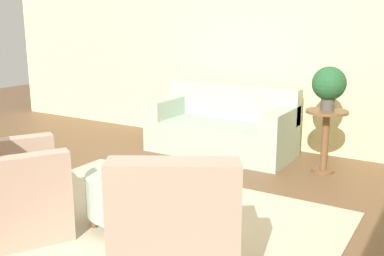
# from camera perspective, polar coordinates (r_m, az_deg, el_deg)

# --- Properties ---
(ground_plane) EXTENTS (16.00, 16.00, 0.00)m
(ground_plane) POSITION_cam_1_polar(r_m,az_deg,el_deg) (3.94, -6.15, -12.03)
(ground_plane) COLOR brown
(wall_back) EXTENTS (9.71, 0.12, 2.80)m
(wall_back) POSITION_cam_1_polar(r_m,az_deg,el_deg) (6.13, 10.44, 10.52)
(wall_back) COLOR beige
(wall_back) RESTS_ON ground_plane
(rug) EXTENTS (3.15, 2.38, 0.01)m
(rug) POSITION_cam_1_polar(r_m,az_deg,el_deg) (3.94, -6.15, -11.96)
(rug) COLOR beige
(rug) RESTS_ON ground_plane
(couch) EXTENTS (1.86, 0.87, 0.86)m
(couch) POSITION_cam_1_polar(r_m,az_deg,el_deg) (5.88, 3.89, -0.07)
(couch) COLOR #9EB29E
(couch) RESTS_ON ground_plane
(armchair_left) EXTENTS (1.02, 1.05, 0.96)m
(armchair_left) POSITION_cam_1_polar(r_m,az_deg,el_deg) (3.87, -22.67, -7.44)
(armchair_left) COLOR tan
(armchair_left) RESTS_ON rug
(armchair_right) EXTENTS (1.02, 1.05, 0.96)m
(armchair_right) POSITION_cam_1_polar(r_m,az_deg,el_deg) (2.82, -2.02, -14.28)
(armchair_right) COLOR tan
(armchair_right) RESTS_ON rug
(ottoman_table) EXTENTS (0.76, 0.76, 0.45)m
(ottoman_table) POSITION_cam_1_polar(r_m,az_deg,el_deg) (3.83, -7.61, -8.03)
(ottoman_table) COLOR #9EB29E
(ottoman_table) RESTS_ON rug
(side_table) EXTENTS (0.47, 0.47, 0.72)m
(side_table) POSITION_cam_1_polar(r_m,az_deg,el_deg) (5.27, 16.61, -0.42)
(side_table) COLOR brown
(side_table) RESTS_ON ground_plane
(potted_plant_on_side_table) EXTENTS (0.37, 0.37, 0.49)m
(potted_plant_on_side_table) POSITION_cam_1_polar(r_m,az_deg,el_deg) (5.18, 17.00, 5.29)
(potted_plant_on_side_table) COLOR #4C4742
(potted_plant_on_side_table) RESTS_ON side_table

